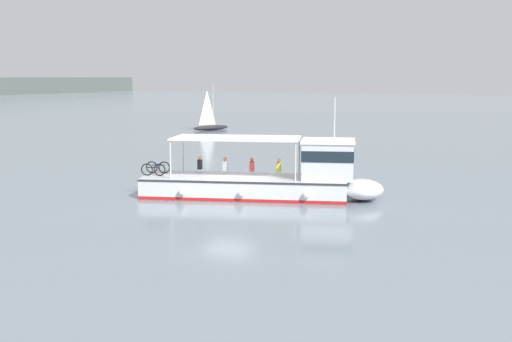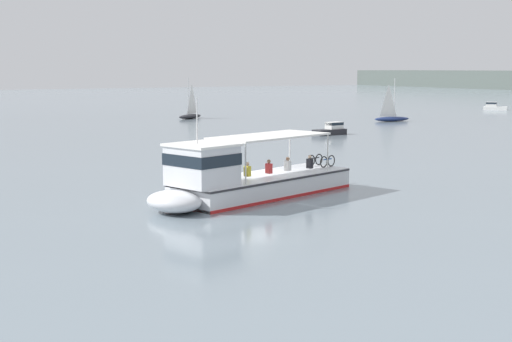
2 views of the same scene
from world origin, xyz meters
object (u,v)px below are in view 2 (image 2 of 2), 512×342
(ferry_main, at_px, (242,181))
(motorboat_outer_anchorage, at_px, (331,129))
(sailboat_horizon_west, at_px, (190,115))
(sailboat_near_port, at_px, (392,117))
(motorboat_near_starboard, at_px, (494,107))

(ferry_main, height_order, motorboat_outer_anchorage, ferry_main)
(sailboat_horizon_west, bearing_deg, ferry_main, -21.13)
(ferry_main, bearing_deg, motorboat_outer_anchorage, 138.56)
(motorboat_outer_anchorage, bearing_deg, ferry_main, -41.44)
(sailboat_horizon_west, distance_m, motorboat_outer_anchorage, 28.52)
(ferry_main, relative_size, sailboat_near_port, 2.41)
(ferry_main, relative_size, motorboat_outer_anchorage, 3.49)
(motorboat_near_starboard, relative_size, sailboat_near_port, 0.67)
(motorboat_near_starboard, height_order, sailboat_near_port, sailboat_near_port)
(ferry_main, bearing_deg, sailboat_near_port, 133.42)
(motorboat_near_starboard, relative_size, sailboat_horizon_west, 0.67)
(ferry_main, xyz_separation_m, motorboat_outer_anchorage, (-28.33, 25.02, -0.47))
(motorboat_near_starboard, xyz_separation_m, motorboat_outer_anchorage, (23.43, -47.62, 0.00))
(sailboat_horizon_west, bearing_deg, motorboat_outer_anchorage, 6.27)
(motorboat_near_starboard, height_order, motorboat_outer_anchorage, same)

